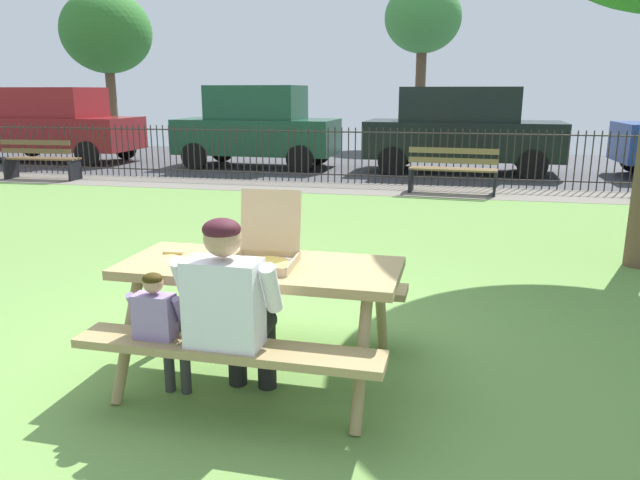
# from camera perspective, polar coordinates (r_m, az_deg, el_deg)

# --- Properties ---
(ground) EXTENTS (28.00, 12.06, 0.02)m
(ground) POSITION_cam_1_polar(r_m,az_deg,el_deg) (6.50, -2.36, -2.57)
(ground) COLOR #669044
(cobblestone_walkway) EXTENTS (28.00, 1.40, 0.01)m
(cobblestone_walkway) POSITION_cam_1_polar(r_m,az_deg,el_deg) (11.61, 4.19, 4.86)
(cobblestone_walkway) COLOR slate
(street_asphalt) EXTENTS (28.00, 7.00, 0.01)m
(street_asphalt) POSITION_cam_1_polar(r_m,az_deg,el_deg) (15.74, 6.34, 7.23)
(street_asphalt) COLOR #424247
(picnic_table_foreground) EXTENTS (1.83, 1.52, 0.79)m
(picnic_table_foreground) POSITION_cam_1_polar(r_m,az_deg,el_deg) (3.91, -5.70, -4.69)
(picnic_table_foreground) COLOR #9C8455
(picnic_table_foreground) RESTS_ON ground
(pizza_box_open) EXTENTS (0.42, 0.47, 0.46)m
(pizza_box_open) POSITION_cam_1_polar(r_m,az_deg,el_deg) (3.83, -5.26, -1.02)
(pizza_box_open) COLOR tan
(pizza_box_open) RESTS_ON picnic_table_foreground
(pizza_slice_on_table) EXTENTS (0.14, 0.22, 0.02)m
(pizza_slice_on_table) POSITION_cam_1_polar(r_m,az_deg,el_deg) (4.11, -14.31, -1.51)
(pizza_slice_on_table) COLOR #F4CE5F
(pizza_slice_on_table) RESTS_ON picnic_table_foreground
(adult_at_table) EXTENTS (0.61, 0.60, 1.19)m
(adult_at_table) POSITION_cam_1_polar(r_m,az_deg,el_deg) (3.45, -8.54, -6.32)
(adult_at_table) COLOR black
(adult_at_table) RESTS_ON ground
(child_at_table) EXTENTS (0.34, 0.33, 0.85)m
(child_at_table) POSITION_cam_1_polar(r_m,az_deg,el_deg) (3.65, -14.95, -7.84)
(child_at_table) COLOR #323232
(child_at_table) RESTS_ON ground
(iron_fence_streetside) EXTENTS (22.92, 0.03, 1.13)m
(iron_fence_streetside) POSITION_cam_1_polar(r_m,az_deg,el_deg) (12.22, 4.70, 8.06)
(iron_fence_streetside) COLOR #2D2823
(iron_fence_streetside) RESTS_ON ground
(park_bench_left) EXTENTS (1.61, 0.52, 0.85)m
(park_bench_left) POSITION_cam_1_polar(r_m,az_deg,el_deg) (14.15, -25.15, 6.95)
(park_bench_left) COLOR brown
(park_bench_left) RESTS_ON ground
(park_bench_center) EXTENTS (1.63, 0.58, 0.85)m
(park_bench_center) POSITION_cam_1_polar(r_m,az_deg,el_deg) (11.31, 12.58, 6.46)
(park_bench_center) COLOR brown
(park_bench_center) RESTS_ON ground
(parked_car_left) EXTENTS (4.42, 1.96, 1.94)m
(parked_car_left) POSITION_cam_1_polar(r_m,az_deg,el_deg) (17.62, -24.17, 10.13)
(parked_car_left) COLOR maroon
(parked_car_left) RESTS_ON ground
(parked_car_center) EXTENTS (3.95, 1.94, 1.98)m
(parked_car_center) POSITION_cam_1_polar(r_m,az_deg,el_deg) (15.02, -6.02, 10.80)
(parked_car_center) COLOR #194730
(parked_car_center) RESTS_ON ground
(parked_car_right) EXTENTS (4.47, 2.05, 1.94)m
(parked_car_right) POSITION_cam_1_polar(r_m,az_deg,el_deg) (14.29, 13.42, 10.32)
(parked_car_right) COLOR black
(parked_car_right) RESTS_ON ground
(far_tree_left) EXTENTS (3.27, 3.27, 5.41)m
(far_tree_left) POSITION_cam_1_polar(r_m,az_deg,el_deg) (24.33, -19.77, 18.17)
(far_tree_left) COLOR brown
(far_tree_left) RESTS_ON ground
(far_tree_midleft) EXTENTS (2.50, 2.50, 5.30)m
(far_tree_midleft) POSITION_cam_1_polar(r_m,az_deg,el_deg) (20.96, 9.82, 20.07)
(far_tree_midleft) COLOR brown
(far_tree_midleft) RESTS_ON ground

